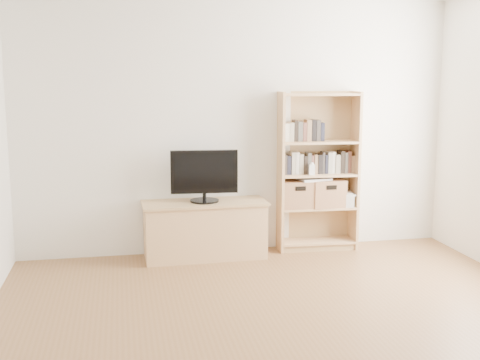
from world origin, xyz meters
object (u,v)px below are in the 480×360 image
object	(u,v)px
bookshelf	(318,172)
baby_monitor	(312,170)
tv_stand	(205,231)
laptop	(314,179)
basket_left	(297,194)
television	(204,176)
basket_right	(327,193)

from	to	relation	value
bookshelf	baby_monitor	bearing A→B (deg)	-135.00
tv_stand	baby_monitor	bearing A→B (deg)	-1.74
tv_stand	baby_monitor	size ratio (longest dim) A/B	11.14
laptop	basket_left	bearing A→B (deg)	166.62
basket_left	laptop	bearing A→B (deg)	-3.27
tv_stand	television	world-z (taller)	television
television	laptop	size ratio (longest dim) A/B	2.09
bookshelf	laptop	world-z (taller)	bookshelf
basket_left	laptop	size ratio (longest dim) A/B	1.07
bookshelf	television	distance (m)	1.21
tv_stand	television	distance (m)	0.56
television	laptop	xyz separation A→B (m)	(1.16, 0.07, -0.08)
baby_monitor	tv_stand	bearing A→B (deg)	-174.68
bookshelf	baby_monitor	world-z (taller)	bookshelf
television	baby_monitor	bearing A→B (deg)	3.80
baby_monitor	laptop	distance (m)	0.14
bookshelf	laptop	xyz separation A→B (m)	(-0.05, -0.01, -0.08)
bookshelf	basket_right	size ratio (longest dim) A/B	4.81
tv_stand	baby_monitor	world-z (taller)	baby_monitor
television	baby_monitor	distance (m)	1.11
basket_right	laptop	size ratio (longest dim) A/B	1.08
bookshelf	baby_monitor	xyz separation A→B (m)	(-0.10, -0.09, 0.04)
tv_stand	laptop	size ratio (longest dim) A/B	3.77
basket_right	tv_stand	bearing A→B (deg)	-176.85
tv_stand	basket_right	distance (m)	1.35
bookshelf	basket_left	xyz separation A→B (m)	(-0.22, 0.01, -0.23)
tv_stand	television	xyz separation A→B (m)	(-0.00, 0.00, 0.56)
baby_monitor	basket_left	distance (m)	0.31
tv_stand	basket_left	xyz separation A→B (m)	(0.99, 0.08, 0.33)
basket_left	television	bearing A→B (deg)	-173.06
bookshelf	basket_right	xyz separation A→B (m)	(0.10, -0.01, -0.23)
television	laptop	distance (m)	1.17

